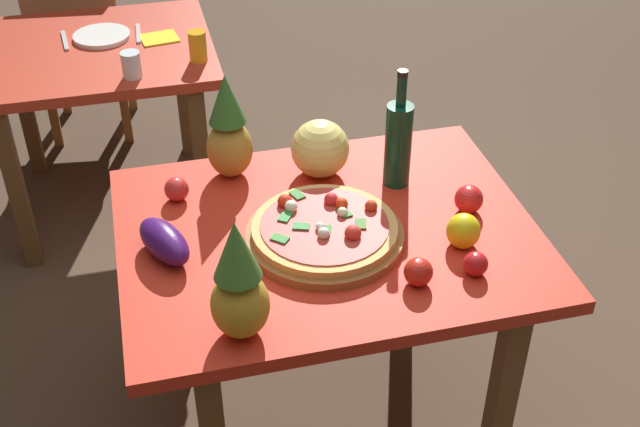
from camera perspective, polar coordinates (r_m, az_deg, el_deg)
The scene contains 22 objects.
ground_plane at distance 2.70m, azimuth 0.43°, elevation -13.41°, with size 10.00×10.00×0.00m, color #4C3828.
display_table at distance 2.26m, azimuth 0.50°, elevation -2.99°, with size 1.11×0.87×0.72m.
background_table at distance 3.36m, azimuth -15.19°, elevation 9.34°, with size 0.90×0.78×0.72m.
dining_chair at distance 3.98m, azimuth -16.34°, elevation 11.39°, with size 0.44×0.44×0.85m.
pizza_board at distance 2.16m, azimuth 0.32°, elevation -1.56°, with size 0.42×0.42×0.03m, color #975D2F.
pizza at distance 2.14m, azimuth 0.34°, elevation -0.92°, with size 0.38×0.38×0.06m.
wine_bottle at distance 2.32m, azimuth 5.46°, elevation 4.95°, with size 0.08×0.08×0.36m.
pineapple_left at distance 2.36m, azimuth -6.38°, elevation 5.67°, with size 0.13×0.13×0.32m.
pineapple_right at distance 1.82m, azimuth -5.66°, elevation -5.00°, with size 0.13×0.13×0.31m.
melon at distance 2.38m, azimuth 0.00°, elevation 4.53°, with size 0.17×0.17×0.17m, color #ECD870.
bell_pepper at distance 2.15m, azimuth 9.92°, elevation -1.20°, with size 0.09×0.09×0.10m, color yellow.
eggplant at distance 2.12m, azimuth -10.77°, elevation -1.91°, with size 0.20×0.09×0.09m, color #3B1257.
tomato_near_board at distance 2.02m, azimuth 6.85°, elevation -4.05°, with size 0.07×0.07×0.07m, color red.
tomato_beside_pepper at distance 2.33m, azimuth -9.93°, elevation 1.68°, with size 0.07×0.07×0.07m, color red.
tomato_by_bottle at distance 2.07m, azimuth 10.75°, elevation -3.45°, with size 0.06×0.06×0.06m, color red.
tomato_at_corner at distance 2.28m, azimuth 10.29°, elevation 1.00°, with size 0.08×0.08×0.08m, color red.
drinking_glass_juice at distance 3.10m, azimuth -8.49°, elevation 11.41°, with size 0.07×0.07×0.11m, color gold.
drinking_glass_water at distance 3.02m, azimuth -12.96°, elevation 10.04°, with size 0.07×0.07×0.09m, color silver.
dinner_plate at distance 3.38m, azimuth -14.92°, elevation 11.83°, with size 0.22×0.22×0.02m, color white.
fork_utensil at distance 3.39m, azimuth -17.30°, elevation 11.40°, with size 0.02×0.18×0.01m, color silver.
knife_utensil at distance 3.38m, azimuth -12.51°, elevation 12.12°, with size 0.02×0.18×0.01m, color silver.
napkin_folded at distance 3.32m, azimuth -11.10°, elevation 11.87°, with size 0.14×0.12×0.01m, color yellow.
Camera 1 is at (-0.44, -1.70, 2.05)m, focal length 46.09 mm.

